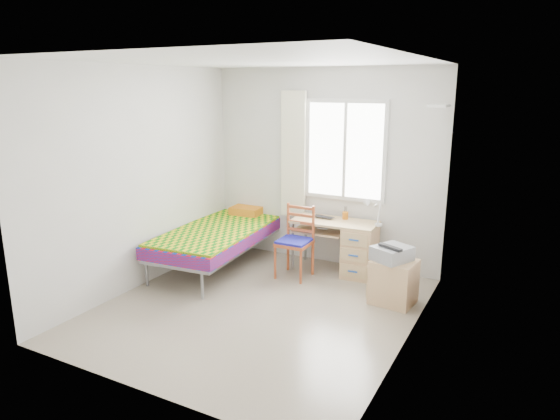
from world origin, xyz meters
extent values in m
plane|color=#BCAD93|center=(0.00, 0.00, 0.00)|extent=(3.50, 3.50, 0.00)
plane|color=white|center=(0.00, 0.00, 2.60)|extent=(3.50, 3.50, 0.00)
plane|color=silver|center=(0.00, 1.75, 1.30)|extent=(3.20, 0.00, 3.20)
plane|color=silver|center=(-1.60, 0.00, 1.30)|extent=(0.00, 3.50, 3.50)
plane|color=silver|center=(1.60, 0.00, 1.30)|extent=(0.00, 3.50, 3.50)
cube|color=white|center=(0.30, 1.73, 1.55)|extent=(1.10, 0.04, 1.30)
cube|color=white|center=(0.30, 1.72, 1.55)|extent=(1.00, 0.02, 1.20)
cube|color=white|center=(0.30, 1.72, 1.55)|extent=(0.04, 0.02, 1.20)
cube|color=white|center=(-0.42, 1.68, 1.45)|extent=(0.35, 0.05, 1.70)
cube|color=white|center=(1.49, 1.40, 2.15)|extent=(0.20, 0.32, 0.03)
cube|color=gray|center=(-1.10, 0.88, 0.36)|extent=(1.13, 2.21, 0.06)
cube|color=#B20B20|center=(-1.10, 0.88, 0.45)|extent=(1.17, 2.23, 0.15)
cube|color=#D6C50F|center=(-1.10, 0.86, 0.54)|extent=(1.14, 2.11, 0.03)
cube|color=tan|center=(-1.10, 1.92, 0.64)|extent=(1.03, 0.13, 0.59)
cube|color=orange|center=(-1.15, 1.65, 0.61)|extent=(0.46, 0.40, 0.11)
cylinder|color=gray|center=(-1.51, -0.09, 0.17)|extent=(0.04, 0.04, 0.34)
cylinder|color=gray|center=(-0.69, 1.85, 0.17)|extent=(0.04, 0.04, 0.34)
cube|color=tan|center=(0.29, 1.44, 0.66)|extent=(1.11, 0.55, 0.03)
cube|color=tan|center=(0.65, 1.44, 0.32)|extent=(0.40, 0.49, 0.65)
cube|color=tan|center=(0.10, 1.44, 0.52)|extent=(0.68, 0.49, 0.02)
cylinder|color=gray|center=(-0.21, 1.25, 0.32)|extent=(0.03, 0.03, 0.65)
cylinder|color=gray|center=(-0.21, 1.64, 0.32)|extent=(0.03, 0.03, 0.65)
cube|color=#AB4B21|center=(-0.07, 1.01, 0.44)|extent=(0.40, 0.40, 0.04)
cube|color=#1B1B94|center=(-0.07, 1.01, 0.47)|extent=(0.38, 0.38, 0.04)
cube|color=#AB4B21|center=(-0.07, 1.19, 0.72)|extent=(0.35, 0.03, 0.39)
cylinder|color=#AB4B21|center=(-0.25, 0.84, 0.22)|extent=(0.03, 0.03, 0.44)
cylinder|color=#AB4B21|center=(0.11, 1.19, 0.45)|extent=(0.04, 0.04, 0.91)
cube|color=tan|center=(1.25, 0.83, 0.25)|extent=(0.49, 0.45, 0.50)
cube|color=tan|center=(1.02, 0.83, 0.36)|extent=(0.05, 0.37, 0.18)
cube|color=tan|center=(1.02, 0.83, 0.15)|extent=(0.05, 0.37, 0.18)
cube|color=#9EA0A6|center=(1.22, 0.83, 0.58)|extent=(0.46, 0.49, 0.16)
cube|color=black|center=(1.22, 0.83, 0.65)|extent=(0.37, 0.40, 0.02)
imported|color=black|center=(0.11, 1.47, 0.69)|extent=(0.29, 0.21, 0.02)
cylinder|color=orange|center=(0.38, 1.59, 0.73)|extent=(0.10, 0.10, 0.10)
cylinder|color=white|center=(0.86, 1.48, 0.69)|extent=(0.09, 0.09, 0.03)
cylinder|color=white|center=(0.86, 1.48, 0.82)|extent=(0.02, 0.11, 0.25)
cylinder|color=white|center=(0.84, 1.40, 0.95)|extent=(0.12, 0.22, 0.10)
cone|color=white|center=(0.76, 1.30, 0.98)|extent=(0.13, 0.14, 0.12)
imported|color=gray|center=(0.10, 1.41, 0.59)|extent=(0.14, 0.19, 0.01)
camera|label=1|loc=(2.56, -4.33, 2.37)|focal=32.00mm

